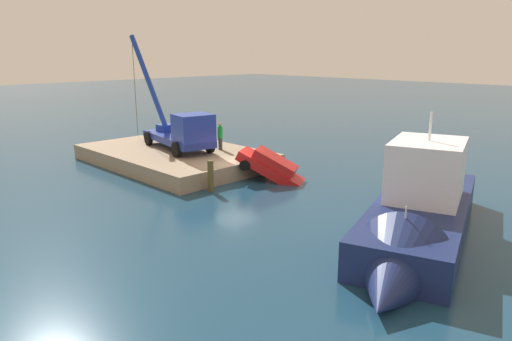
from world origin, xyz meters
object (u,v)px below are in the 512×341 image
at_px(dock_worker, 220,136).
at_px(moored_yacht, 414,231).
at_px(salvaged_car, 275,169).
at_px(crane_truck, 182,130).

xyz_separation_m(dock_worker, moored_yacht, (16.49, -4.11, -1.18)).
height_order(salvaged_car, moored_yacht, moored_yacht).
bearing_deg(moored_yacht, dock_worker, 166.01).
xyz_separation_m(crane_truck, dock_worker, (1.50, 2.10, -0.44)).
distance_m(dock_worker, moored_yacht, 17.03).
height_order(dock_worker, salvaged_car, dock_worker).
bearing_deg(moored_yacht, salvaged_car, 161.73).
bearing_deg(dock_worker, salvaged_car, -5.42).
xyz_separation_m(crane_truck, salvaged_car, (7.18, 1.56, -1.68)).
xyz_separation_m(salvaged_car, moored_yacht, (10.81, -3.57, 0.05)).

